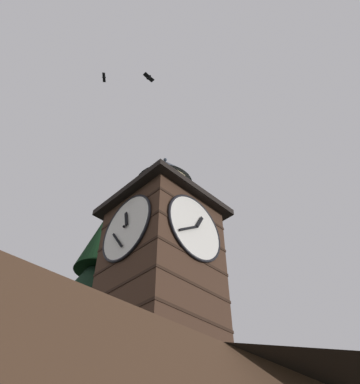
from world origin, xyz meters
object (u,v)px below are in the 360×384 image
pine_tree_behind (77,383)px  flying_bird_high (149,77)px  clock_tower (162,251)px  flying_bird_low (104,77)px

pine_tree_behind → flying_bird_high: flying_bird_high is taller
clock_tower → pine_tree_behind: size_ratio=0.63×
clock_tower → flying_bird_high: flying_bird_high is taller
pine_tree_behind → flying_bird_high: bearing=66.8°
clock_tower → flying_bird_low: size_ratio=17.05×
flying_bird_high → flying_bird_low: size_ratio=1.09×
flying_bird_low → clock_tower: bearing=154.9°
pine_tree_behind → flying_bird_low: size_ratio=27.22×
clock_tower → pine_tree_behind: clock_tower is taller
pine_tree_behind → clock_tower: bearing=85.3°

